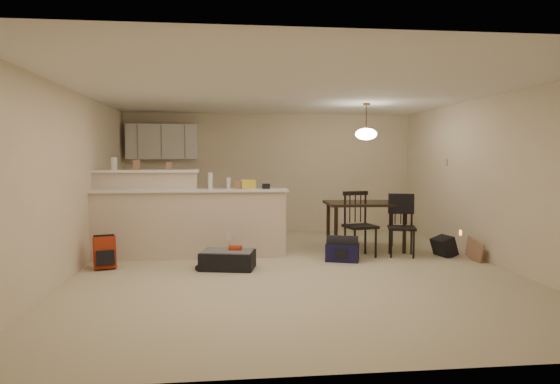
{
  "coord_description": "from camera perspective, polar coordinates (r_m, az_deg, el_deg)",
  "views": [
    {
      "loc": [
        -0.96,
        -6.99,
        1.6
      ],
      "look_at": [
        -0.1,
        0.7,
        1.05
      ],
      "focal_mm": 32.0,
      "sensor_mm": 36.0,
      "label": 1
    }
  ],
  "objects": [
    {
      "name": "small_box",
      "position": [
        8.16,
        -12.59,
        2.91
      ],
      "size": [
        0.08,
        0.06,
        0.12
      ],
      "primitive_type": "cube",
      "color": "#9A6C4F",
      "rests_on": "breakfast_bar"
    },
    {
      "name": "kitchen_counter",
      "position": [
        10.3,
        -12.15,
        -2.44
      ],
      "size": [
        1.8,
        0.6,
        0.9
      ],
      "primitive_type": "cube",
      "color": "white",
      "rests_on": "ground"
    },
    {
      "name": "dining_chair_far",
      "position": [
        8.24,
        13.74,
        -3.81
      ],
      "size": [
        0.52,
        0.5,
        0.98
      ],
      "primitive_type": null,
      "rotation": [
        0.0,
        0.0,
        -0.26
      ],
      "color": "black",
      "rests_on": "ground"
    },
    {
      "name": "breakfast_bar",
      "position": [
        8.07,
        -12.02,
        -3.08
      ],
      "size": [
        3.08,
        0.58,
        1.39
      ],
      "color": "beige",
      "rests_on": "ground"
    },
    {
      "name": "navy_duffel",
      "position": [
        7.75,
        7.14,
        -6.87
      ],
      "size": [
        0.56,
        0.42,
        0.27
      ],
      "primitive_type": "cube",
      "rotation": [
        0.0,
        0.0,
        -0.33
      ],
      "color": "#14133D",
      "rests_on": "ground"
    },
    {
      "name": "pendant_lamp",
      "position": [
        8.59,
        9.81,
        6.61
      ],
      "size": [
        0.36,
        0.36,
        0.62
      ],
      "color": "brown",
      "rests_on": "room"
    },
    {
      "name": "black_daypack",
      "position": [
        8.5,
        18.24,
        -5.95
      ],
      "size": [
        0.3,
        0.38,
        0.3
      ],
      "primitive_type": "cube",
      "rotation": [
        0.0,
        0.0,
        1.76
      ],
      "color": "black",
      "rests_on": "ground"
    },
    {
      "name": "suitcase",
      "position": [
        7.21,
        -6.0,
        -7.75
      ],
      "size": [
        0.83,
        0.63,
        0.25
      ],
      "primitive_type": "cube",
      "rotation": [
        0.0,
        0.0,
        -0.21
      ],
      "color": "black",
      "rests_on": "ground"
    },
    {
      "name": "dining_table",
      "position": [
        8.63,
        9.71,
        -1.8
      ],
      "size": [
        1.35,
        0.92,
        0.83
      ],
      "rotation": [
        0.0,
        0.0,
        -0.03
      ],
      "color": "black",
      "rests_on": "ground"
    },
    {
      "name": "bottle_b",
      "position": [
        7.9,
        -5.91,
        1.0
      ],
      "size": [
        0.06,
        0.06,
        0.18
      ],
      "primitive_type": "cylinder",
      "color": "silver",
      "rests_on": "breakfast_bar"
    },
    {
      "name": "thermostat",
      "position": [
        9.41,
        18.44,
        3.25
      ],
      "size": [
        0.02,
        0.12,
        0.12
      ],
      "primitive_type": "cube",
      "color": "beige",
      "rests_on": "room"
    },
    {
      "name": "upper_cabinets",
      "position": [
        10.39,
        -13.31,
        5.61
      ],
      "size": [
        1.4,
        0.34,
        0.7
      ],
      "primitive_type": "cube",
      "color": "white",
      "rests_on": "room"
    },
    {
      "name": "cereal_box",
      "position": [
        8.23,
        -16.08,
        3.0
      ],
      "size": [
        0.1,
        0.07,
        0.16
      ],
      "primitive_type": "cube",
      "color": "#9A6C4F",
      "rests_on": "breakfast_bar"
    },
    {
      "name": "red_backpack",
      "position": [
        7.6,
        -19.41,
        -6.58
      ],
      "size": [
        0.35,
        0.27,
        0.45
      ],
      "primitive_type": "cube",
      "rotation": [
        0.0,
        0.0,
        0.3
      ],
      "color": "#A72A12",
      "rests_on": "ground"
    },
    {
      "name": "extra_item_y",
      "position": [
        7.91,
        -3.9,
        0.77
      ],
      "size": [
        0.14,
        0.1,
        0.11
      ],
      "primitive_type": "cube",
      "color": "#9A6C4F",
      "rests_on": "breakfast_bar"
    },
    {
      "name": "bag_lump",
      "position": [
        7.91,
        -3.61,
        0.87
      ],
      "size": [
        0.22,
        0.18,
        0.14
      ],
      "primitive_type": "cube",
      "color": "#9A6C4F",
      "rests_on": "breakfast_bar"
    },
    {
      "name": "pouch",
      "position": [
        7.93,
        -1.61,
        0.67
      ],
      "size": [
        0.12,
        0.1,
        0.08
      ],
      "primitive_type": "cube",
      "color": "#9A6C4F",
      "rests_on": "breakfast_bar"
    },
    {
      "name": "bottle_a",
      "position": [
        7.9,
        -7.97,
        1.27
      ],
      "size": [
        0.07,
        0.07,
        0.26
      ],
      "primitive_type": "cylinder",
      "color": "silver",
      "rests_on": "breakfast_bar"
    },
    {
      "name": "cardboard_sheet",
      "position": [
        8.26,
        21.32,
        -6.21
      ],
      "size": [
        0.05,
        0.44,
        0.33
      ],
      "primitive_type": "cube",
      "rotation": [
        0.0,
        0.0,
        1.63
      ],
      "color": "#9A6C4F",
      "rests_on": "ground"
    },
    {
      "name": "extra_item_x",
      "position": [
        7.9,
        -4.88,
        0.76
      ],
      "size": [
        0.1,
        0.1,
        0.11
      ],
      "primitive_type": "cube",
      "color": "#9A6C4F",
      "rests_on": "breakfast_bar"
    },
    {
      "name": "room",
      "position": [
        7.06,
        1.44,
        1.22
      ],
      "size": [
        7.0,
        7.02,
        2.5
      ],
      "color": "beige",
      "rests_on": "ground"
    },
    {
      "name": "jar",
      "position": [
        8.29,
        -18.44,
        3.1
      ],
      "size": [
        0.1,
        0.1,
        0.2
      ],
      "primitive_type": "cylinder",
      "color": "silver",
      "rests_on": "breakfast_bar"
    },
    {
      "name": "dining_chair_near",
      "position": [
        8.06,
        9.17,
        -3.68
      ],
      "size": [
        0.53,
        0.52,
        1.04
      ],
      "primitive_type": null,
      "rotation": [
        0.0,
        0.0,
        0.21
      ],
      "color": "black",
      "rests_on": "ground"
    }
  ]
}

